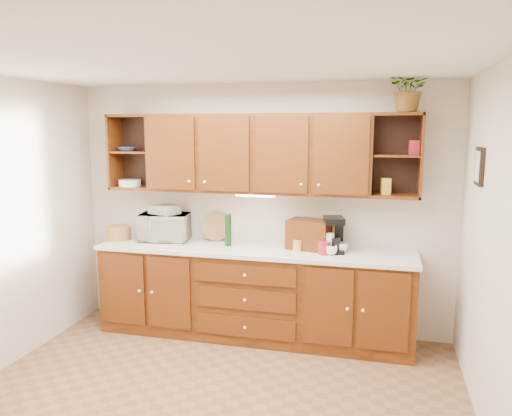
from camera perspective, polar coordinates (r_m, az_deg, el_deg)
The scene contains 25 objects.
floor at distance 4.15m, azimuth -5.73°, elevation -22.08°, with size 4.00×4.00×0.00m, color brown.
ceiling at distance 3.58m, azimuth -6.42°, elevation 16.33°, with size 4.00×4.00×0.00m, color white.
back_wall at distance 5.29m, azimuth 0.49°, elevation -0.07°, with size 4.00×4.00×0.00m, color beige.
right_wall at distance 3.52m, azimuth 26.38°, elevation -5.80°, with size 3.50×3.50×0.00m, color beige.
base_cabinets at distance 5.22m, azimuth -0.32°, elevation -9.83°, with size 3.20×0.60×0.90m, color #391206.
countertop at distance 5.08m, azimuth -0.35°, elevation -4.85°, with size 3.24×0.64×0.04m, color silver.
upper_cabinets at distance 5.07m, azimuth 0.17°, elevation 6.26°, with size 3.20×0.33×0.80m.
undercabinet_light at distance 5.06m, azimuth -0.09°, elevation 1.45°, with size 0.40×0.05×0.03m, color white.
framed_picture at distance 4.30m, azimuth 24.17°, elevation 4.37°, with size 0.03×0.24×0.30m, color black.
wicker_basket at distance 5.65m, azimuth -15.40°, elevation -2.75°, with size 0.26×0.26×0.15m, color olive.
microwave at distance 5.50m, azimuth -10.38°, elevation -2.14°, with size 0.53×0.36×0.29m, color beige.
towel_stack at distance 5.46m, azimuth -10.43°, elevation -0.19°, with size 0.29×0.22×0.09m, color #CEC160.
wine_bottle at distance 5.15m, azimuth -3.20°, elevation -2.53°, with size 0.06×0.06×0.34m, color black.
woven_tray at distance 5.44m, azimuth -4.57°, elevation -3.62°, with size 0.32×0.32×0.02m, color olive.
bread_box at distance 5.05m, azimuth 6.14°, elevation -3.02°, with size 0.42×0.26×0.30m, color #391206.
mug_tree at distance 4.94m, azimuth 8.76°, elevation -4.50°, with size 0.31×0.30×0.33m.
canister_red at distance 4.87m, azimuth 7.77°, elevation -4.53°, with size 0.12×0.12×0.13m, color #AB1829.
canister_white at distance 4.91m, azimuth 8.40°, elevation -3.99°, with size 0.09×0.09×0.20m, color white.
canister_yellow at distance 4.97m, azimuth 4.73°, elevation -4.32°, with size 0.09×0.09×0.11m, color gold.
coffee_maker at distance 4.96m, azimuth 8.88°, elevation -3.05°, with size 0.24×0.28×0.35m.
bowl_stack at distance 5.58m, azimuth -14.51°, elevation 6.54°, with size 0.18×0.18×0.04m, color #294F99.
plate_stack at distance 5.60m, azimuth -14.23°, elevation 2.79°, with size 0.24×0.24×0.07m, color white.
pantry_box_yellow at distance 4.92m, azimuth 14.62°, elevation 2.42°, with size 0.09×0.07×0.15m, color gold.
pantry_box_red at distance 4.92m, azimuth 17.60°, elevation 6.61°, with size 0.09×0.08×0.13m, color #AB1829.
potted_plant at distance 4.88m, azimuth 17.19°, elevation 12.93°, with size 0.39×0.33×0.43m, color #999999.
Camera 1 is at (1.24, -3.33, 2.15)m, focal length 35.00 mm.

